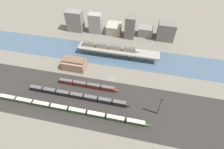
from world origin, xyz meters
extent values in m
plane|color=#666056|center=(0.00, 0.00, 0.00)|extent=(400.00, 400.00, 0.00)
cube|color=#282623|center=(0.00, -24.00, 0.00)|extent=(280.00, 42.00, 0.01)
cube|color=#3D5166|center=(0.00, 27.73, 0.00)|extent=(320.00, 28.07, 0.01)
cube|color=gray|center=(0.00, 27.73, 6.41)|extent=(71.53, 9.86, 1.60)
cylinder|color=slate|center=(-10.53, 27.73, 2.81)|extent=(2.07, 2.07, 5.61)
cylinder|color=slate|center=(-3.51, 27.73, 2.81)|extent=(2.07, 2.07, 5.61)
cylinder|color=slate|center=(3.51, 27.73, 2.81)|extent=(2.07, 2.07, 5.61)
cylinder|color=slate|center=(10.53, 27.73, 2.81)|extent=(2.07, 2.07, 5.61)
cube|color=gray|center=(-26.42, 27.73, 8.90)|extent=(10.89, 3.20, 3.38)
cube|color=#4C4C4C|center=(-26.42, 27.73, 10.79)|extent=(10.45, 2.94, 0.40)
cube|color=gray|center=(-14.43, 27.73, 8.90)|extent=(10.89, 3.20, 3.38)
cube|color=#4C4C4C|center=(-14.43, 27.73, 10.79)|extent=(10.45, 2.94, 0.40)
cube|color=gray|center=(-2.45, 27.73, 8.90)|extent=(10.89, 3.20, 3.38)
cube|color=#4C4C4C|center=(-2.45, 27.73, 10.79)|extent=(10.45, 2.94, 0.40)
cube|color=gray|center=(9.54, 27.73, 8.90)|extent=(10.89, 3.20, 3.38)
cube|color=#4C4C4C|center=(9.54, 27.73, 10.79)|extent=(10.45, 2.94, 0.40)
cone|color=gray|center=(16.89, 27.73, 8.73)|extent=(3.81, 2.88, 2.88)
cube|color=#23381E|center=(-67.98, -34.58, 1.55)|extent=(12.11, 2.83, 3.11)
cube|color=#B7B2A3|center=(-67.98, -34.58, 3.31)|extent=(11.63, 2.61, 0.40)
cube|color=#23381E|center=(-54.96, -34.58, 1.55)|extent=(12.11, 2.83, 3.11)
cube|color=#B7B2A3|center=(-54.96, -34.58, 3.31)|extent=(11.63, 2.61, 0.40)
cube|color=#23381E|center=(-41.94, -34.58, 1.55)|extent=(12.11, 2.83, 3.11)
cube|color=#B7B2A3|center=(-41.94, -34.58, 3.31)|extent=(11.63, 2.61, 0.40)
cube|color=#23381E|center=(-28.91, -34.58, 1.55)|extent=(12.11, 2.83, 3.11)
cube|color=#B7B2A3|center=(-28.91, -34.58, 3.31)|extent=(11.63, 2.61, 0.40)
cube|color=#23381E|center=(-15.89, -34.58, 1.55)|extent=(12.11, 2.83, 3.11)
cube|color=#B7B2A3|center=(-15.89, -34.58, 3.31)|extent=(11.63, 2.61, 0.40)
cube|color=#23381E|center=(-2.87, -34.58, 1.55)|extent=(12.11, 2.83, 3.11)
cube|color=#B7B2A3|center=(-2.87, -34.58, 3.31)|extent=(11.63, 2.61, 0.40)
cube|color=#23381E|center=(10.15, -34.58, 1.55)|extent=(12.11, 2.83, 3.11)
cube|color=#B7B2A3|center=(10.15, -34.58, 3.31)|extent=(11.63, 2.61, 0.40)
cube|color=#23381E|center=(23.18, -34.58, 1.55)|extent=(12.11, 2.83, 3.11)
cube|color=#B7B2A3|center=(23.18, -34.58, 3.31)|extent=(11.63, 2.61, 0.40)
cone|color=#23381E|center=(31.35, -34.58, 1.40)|extent=(4.24, 2.55, 2.55)
cube|color=black|center=(-51.84, -22.95, 1.87)|extent=(9.59, 2.91, 3.73)
cube|color=#4C4C4C|center=(-51.84, -22.95, 3.93)|extent=(9.20, 2.68, 0.40)
cube|color=black|center=(-41.42, -22.95, 1.87)|extent=(9.59, 2.91, 3.73)
cube|color=#4C4C4C|center=(-41.42, -22.95, 3.93)|extent=(9.20, 2.68, 0.40)
cube|color=black|center=(-30.99, -22.95, 1.87)|extent=(9.59, 2.91, 3.73)
cube|color=#4C4C4C|center=(-30.99, -22.95, 3.93)|extent=(9.20, 2.68, 0.40)
cube|color=black|center=(-20.56, -22.95, 1.87)|extent=(9.59, 2.91, 3.73)
cube|color=#4C4C4C|center=(-20.56, -22.95, 3.93)|extent=(9.20, 2.68, 0.40)
cube|color=black|center=(-10.13, -22.95, 1.87)|extent=(9.59, 2.91, 3.73)
cube|color=#4C4C4C|center=(-10.13, -22.95, 3.93)|extent=(9.20, 2.68, 0.40)
cube|color=black|center=(0.30, -22.95, 1.87)|extent=(9.59, 2.91, 3.73)
cube|color=#4C4C4C|center=(0.30, -22.95, 3.93)|extent=(9.20, 2.68, 0.40)
cube|color=black|center=(10.72, -22.95, 1.87)|extent=(9.59, 2.91, 3.73)
cube|color=#4C4C4C|center=(10.72, -22.95, 3.93)|extent=(9.20, 2.68, 0.40)
cone|color=black|center=(17.19, -22.95, 1.68)|extent=(3.35, 2.62, 2.62)
cube|color=#5B1E19|center=(-32.99, -12.02, 1.90)|extent=(10.27, 2.67, 3.80)
cube|color=#4C4C4C|center=(-32.99, -12.02, 4.00)|extent=(9.86, 2.46, 0.40)
cube|color=#5B1E19|center=(-22.03, -12.02, 1.90)|extent=(10.27, 2.67, 3.80)
cube|color=#4C4C4C|center=(-22.03, -12.02, 4.00)|extent=(9.86, 2.46, 0.40)
cube|color=#5B1E19|center=(-11.06, -12.02, 1.90)|extent=(10.27, 2.67, 3.80)
cube|color=#4C4C4C|center=(-11.06, -12.02, 4.00)|extent=(9.86, 2.46, 0.40)
cube|color=#5B1E19|center=(-0.10, -12.02, 1.90)|extent=(10.27, 2.67, 3.80)
cube|color=#4C4C4C|center=(-0.10, -12.02, 4.00)|extent=(9.86, 2.46, 0.40)
cone|color=#5B1E19|center=(6.84, -12.02, 1.71)|extent=(3.59, 2.40, 2.40)
cube|color=#937056|center=(-32.47, 5.32, 4.11)|extent=(18.50, 10.74, 8.22)
cube|color=brown|center=(-32.47, 5.32, 9.12)|extent=(18.13, 7.52, 1.80)
cylinder|color=#4C4C51|center=(36.70, -24.06, 7.80)|extent=(1.00, 1.00, 15.60)
cube|color=black|center=(36.70, -24.06, 16.20)|extent=(1.00, 0.70, 1.20)
cube|color=slate|center=(-51.00, 59.55, 10.77)|extent=(16.31, 9.53, 21.54)
cube|color=gray|center=(-29.63, 60.49, 10.20)|extent=(12.72, 8.13, 20.40)
cube|color=gray|center=(-11.15, 63.83, 4.65)|extent=(14.33, 14.90, 9.31)
cube|color=#605B56|center=(5.64, 59.87, 11.15)|extent=(9.23, 10.96, 22.29)
cube|color=slate|center=(21.01, 65.53, 4.62)|extent=(13.85, 10.40, 9.24)
cube|color=#605B56|center=(40.37, 63.43, 8.86)|extent=(16.36, 12.12, 17.72)
camera|label=1|loc=(19.61, -89.68, 104.07)|focal=28.00mm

